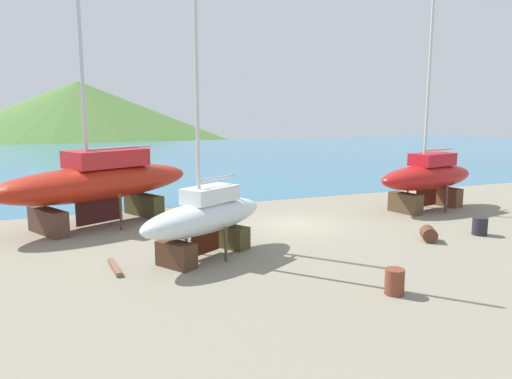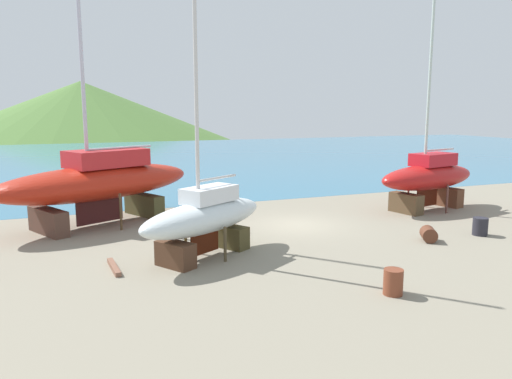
% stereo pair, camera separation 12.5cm
% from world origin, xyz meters
% --- Properties ---
extents(ground_plane, '(44.42, 44.42, 0.00)m').
position_xyz_m(ground_plane, '(0.00, -4.52, 0.00)').
color(ground_plane, gray).
extents(sea_water, '(144.65, 60.42, 0.01)m').
position_xyz_m(sea_water, '(0.00, 36.80, 0.00)').
color(sea_water, teal).
rests_on(sea_water, ground).
extents(headland_hill, '(132.66, 132.66, 26.38)m').
position_xyz_m(headland_hill, '(-6.79, 118.15, 0.00)').
color(headland_hill, '#4C7234').
rests_on(headland_hill, ground).
extents(sailboat_mid_port, '(7.72, 3.99, 12.60)m').
position_xyz_m(sailboat_mid_port, '(8.78, 0.78, 1.90)').
color(sailboat_mid_port, brown).
rests_on(sailboat_mid_port, ground).
extents(sailboat_large_starboard, '(11.10, 7.91, 15.90)m').
position_xyz_m(sailboat_large_starboard, '(-9.20, 3.83, 2.18)').
color(sailboat_large_starboard, '#50352A').
rests_on(sailboat_large_starboard, ground).
extents(sailboat_small_center, '(6.40, 4.99, 11.38)m').
position_xyz_m(sailboat_small_center, '(-5.71, -3.47, 1.61)').
color(sailboat_small_center, '#4B2F1F').
rests_on(sailboat_small_center, ground).
extents(worker, '(0.40, 0.50, 1.58)m').
position_xyz_m(worker, '(12.20, 4.38, 0.81)').
color(worker, '#1E4694').
rests_on(worker, ground).
extents(barrel_rust_far, '(0.98, 1.06, 0.64)m').
position_xyz_m(barrel_rust_far, '(4.08, -4.87, 0.32)').
color(barrel_rust_far, '#552D1D').
rests_on(barrel_rust_far, ground).
extents(barrel_rust_mid, '(0.89, 0.89, 0.82)m').
position_xyz_m(barrel_rust_mid, '(7.04, -4.87, 0.41)').
color(barrel_rust_mid, '#23222A').
rests_on(barrel_rust_mid, ground).
extents(barrel_rust_near, '(0.80, 0.80, 0.82)m').
position_xyz_m(barrel_rust_near, '(-1.25, -9.48, 0.41)').
color(barrel_rust_near, brown).
rests_on(barrel_rust_near, ground).
extents(timber_short_skew, '(0.35, 1.92, 0.17)m').
position_xyz_m(timber_short_skew, '(-9.24, -3.79, 0.08)').
color(timber_short_skew, brown).
rests_on(timber_short_skew, ground).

